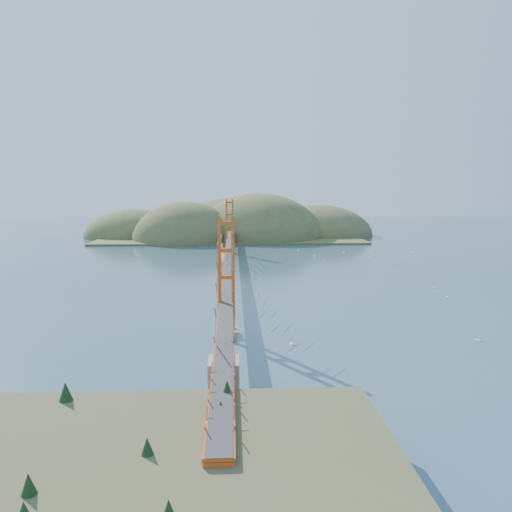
{
  "coord_description": "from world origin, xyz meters",
  "views": [
    {
      "loc": [
        0.64,
        -77.11,
        14.46
      ],
      "look_at": [
        4.25,
        0.0,
        3.62
      ],
      "focal_mm": 35.0,
      "sensor_mm": 36.0,
      "label": 1
    }
  ],
  "objects_px": {
    "fort": "(230,410)",
    "sailboat_1": "(405,262)",
    "sailboat_2": "(434,287)",
    "bridge": "(229,234)"
  },
  "relations": [
    {
      "from": "bridge",
      "to": "sailboat_2",
      "type": "xyz_separation_m",
      "value": [
        29.27,
        -8.89,
        -6.87
      ]
    },
    {
      "from": "fort",
      "to": "sailboat_1",
      "type": "height_order",
      "value": "fort"
    },
    {
      "from": "bridge",
      "to": "sailboat_1",
      "type": "xyz_separation_m",
      "value": [
        33.46,
        14.99,
        -6.86
      ]
    },
    {
      "from": "sailboat_2",
      "to": "sailboat_1",
      "type": "height_order",
      "value": "sailboat_1"
    },
    {
      "from": "fort",
      "to": "sailboat_2",
      "type": "distance_m",
      "value": 48.6
    },
    {
      "from": "bridge",
      "to": "fort",
      "type": "height_order",
      "value": "bridge"
    },
    {
      "from": "sailboat_2",
      "to": "sailboat_1",
      "type": "xyz_separation_m",
      "value": [
        4.19,
        23.87,
        0.01
      ]
    },
    {
      "from": "bridge",
      "to": "fort",
      "type": "relative_size",
      "value": 25.51
    },
    {
      "from": "bridge",
      "to": "sailboat_1",
      "type": "relative_size",
      "value": 143.99
    },
    {
      "from": "sailboat_2",
      "to": "sailboat_1",
      "type": "bearing_deg",
      "value": 80.04
    }
  ]
}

